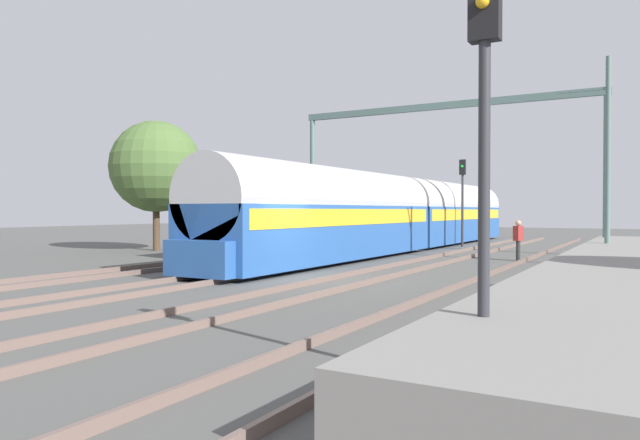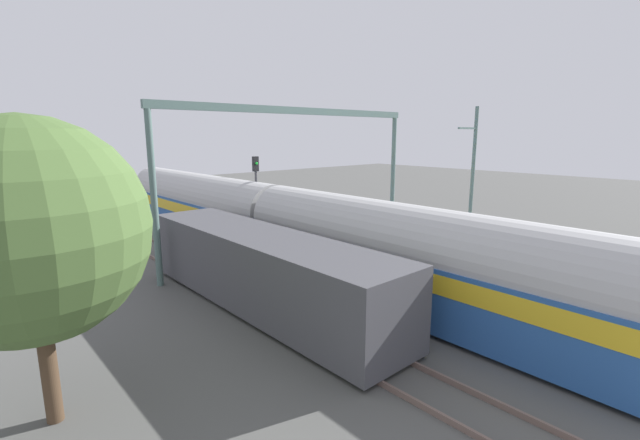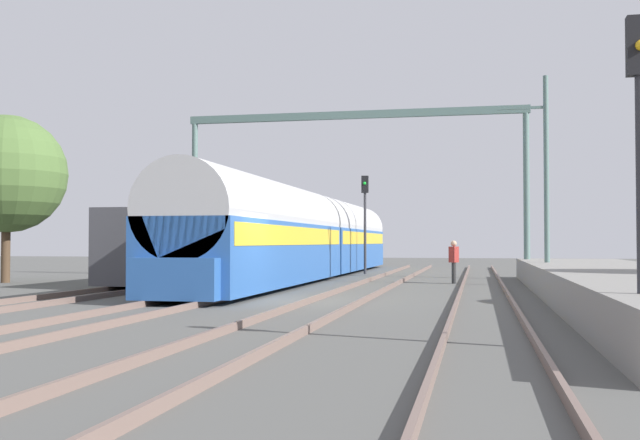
{
  "view_description": "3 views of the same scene",
  "coord_description": "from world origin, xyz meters",
  "px_view_note": "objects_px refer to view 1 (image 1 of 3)",
  "views": [
    {
      "loc": [
        9.88,
        -16.05,
        2.16
      ],
      "look_at": [
        -1.97,
        4.75,
        1.76
      ],
      "focal_mm": 33.07,
      "sensor_mm": 36.0,
      "label": 1
    },
    {
      "loc": [
        -14.64,
        -3.75,
        6.49
      ],
      "look_at": [
        -0.95,
        11.57,
        2.39
      ],
      "focal_mm": 24.22,
      "sensor_mm": 36.0,
      "label": 2
    },
    {
      "loc": [
        5.73,
        -21.05,
        1.66
      ],
      "look_at": [
        -0.98,
        11.31,
        2.63
      ],
      "focal_mm": 42.68,
      "sensor_mm": 36.0,
      "label": 3
    }
  ],
  "objects_px": {
    "railway_signal_near": "(484,119)",
    "railway_signal_far": "(462,191)",
    "catenary_gantry": "(441,140)",
    "passenger_train": "(403,214)",
    "person_crossing": "(518,237)",
    "freight_car": "(297,224)"
  },
  "relations": [
    {
      "from": "freight_car",
      "to": "railway_signal_near",
      "type": "xyz_separation_m",
      "value": [
        14.02,
        -18.32,
        1.76
      ]
    },
    {
      "from": "person_crossing",
      "to": "freight_car",
      "type": "bearing_deg",
      "value": -55.54
    },
    {
      "from": "freight_car",
      "to": "railway_signal_near",
      "type": "relative_size",
      "value": 2.57
    },
    {
      "from": "railway_signal_far",
      "to": "catenary_gantry",
      "type": "relative_size",
      "value": 0.32
    },
    {
      "from": "passenger_train",
      "to": "railway_signal_near",
      "type": "bearing_deg",
      "value": -66.16
    },
    {
      "from": "freight_car",
      "to": "catenary_gantry",
      "type": "relative_size",
      "value": 0.8
    },
    {
      "from": "catenary_gantry",
      "to": "freight_car",
      "type": "bearing_deg",
      "value": -139.92
    },
    {
      "from": "passenger_train",
      "to": "catenary_gantry",
      "type": "bearing_deg",
      "value": 13.11
    },
    {
      "from": "railway_signal_far",
      "to": "catenary_gantry",
      "type": "bearing_deg",
      "value": -89.31
    },
    {
      "from": "freight_car",
      "to": "catenary_gantry",
      "type": "bearing_deg",
      "value": 40.08
    },
    {
      "from": "railway_signal_near",
      "to": "catenary_gantry",
      "type": "distance_m",
      "value": 24.8
    },
    {
      "from": "railway_signal_near",
      "to": "freight_car",
      "type": "bearing_deg",
      "value": 127.44
    },
    {
      "from": "passenger_train",
      "to": "person_crossing",
      "type": "height_order",
      "value": "passenger_train"
    },
    {
      "from": "person_crossing",
      "to": "railway_signal_far",
      "type": "distance_m",
      "value": 9.94
    },
    {
      "from": "passenger_train",
      "to": "railway_signal_near",
      "type": "distance_m",
      "value": 24.99
    },
    {
      "from": "freight_car",
      "to": "person_crossing",
      "type": "height_order",
      "value": "freight_car"
    },
    {
      "from": "catenary_gantry",
      "to": "passenger_train",
      "type": "bearing_deg",
      "value": -166.89
    },
    {
      "from": "railway_signal_near",
      "to": "railway_signal_far",
      "type": "bearing_deg",
      "value": 106.56
    },
    {
      "from": "passenger_train",
      "to": "catenary_gantry",
      "type": "xyz_separation_m",
      "value": [
        1.97,
        0.46,
        3.91
      ]
    },
    {
      "from": "person_crossing",
      "to": "passenger_train",
      "type": "bearing_deg",
      "value": -88.61
    },
    {
      "from": "person_crossing",
      "to": "catenary_gantry",
      "type": "bearing_deg",
      "value": -100.88
    },
    {
      "from": "freight_car",
      "to": "catenary_gantry",
      "type": "height_order",
      "value": "catenary_gantry"
    }
  ]
}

